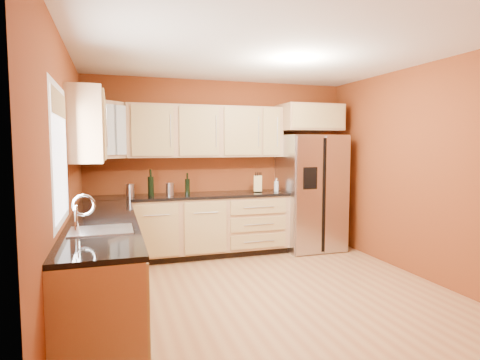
{
  "coord_description": "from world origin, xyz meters",
  "views": [
    {
      "loc": [
        -1.59,
        -3.96,
        1.63
      ],
      "look_at": [
        -0.04,
        0.9,
        1.18
      ],
      "focal_mm": 30.0,
      "sensor_mm": 36.0,
      "label": 1
    }
  ],
  "objects_px": {
    "canister_left": "(130,191)",
    "wine_bottle_a": "(151,183)",
    "soap_dispenser": "(276,185)",
    "knife_block": "(258,184)",
    "refrigerator": "(310,192)"
  },
  "relations": [
    {
      "from": "canister_left",
      "to": "wine_bottle_a",
      "type": "height_order",
      "value": "wine_bottle_a"
    },
    {
      "from": "soap_dispenser",
      "to": "knife_block",
      "type": "bearing_deg",
      "value": 172.9
    },
    {
      "from": "canister_left",
      "to": "soap_dispenser",
      "type": "bearing_deg",
      "value": -0.1
    },
    {
      "from": "refrigerator",
      "to": "soap_dispenser",
      "type": "xyz_separation_m",
      "value": [
        -0.56,
        0.05,
        0.13
      ]
    },
    {
      "from": "refrigerator",
      "to": "canister_left",
      "type": "height_order",
      "value": "refrigerator"
    },
    {
      "from": "wine_bottle_a",
      "to": "knife_block",
      "type": "distance_m",
      "value": 1.59
    },
    {
      "from": "knife_block",
      "to": "wine_bottle_a",
      "type": "bearing_deg",
      "value": -158.7
    },
    {
      "from": "knife_block",
      "to": "soap_dispenser",
      "type": "bearing_deg",
      "value": 14.47
    },
    {
      "from": "refrigerator",
      "to": "knife_block",
      "type": "relative_size",
      "value": 7.35
    },
    {
      "from": "refrigerator",
      "to": "knife_block",
      "type": "xyz_separation_m",
      "value": [
        -0.84,
        0.09,
        0.15
      ]
    },
    {
      "from": "canister_left",
      "to": "refrigerator",
      "type": "bearing_deg",
      "value": -1.14
    },
    {
      "from": "canister_left",
      "to": "soap_dispenser",
      "type": "relative_size",
      "value": 0.87
    },
    {
      "from": "canister_left",
      "to": "wine_bottle_a",
      "type": "relative_size",
      "value": 0.47
    },
    {
      "from": "canister_left",
      "to": "knife_block",
      "type": "bearing_deg",
      "value": 0.96
    },
    {
      "from": "knife_block",
      "to": "soap_dispenser",
      "type": "distance_m",
      "value": 0.29
    }
  ]
}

